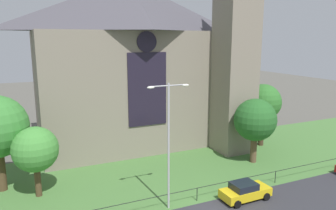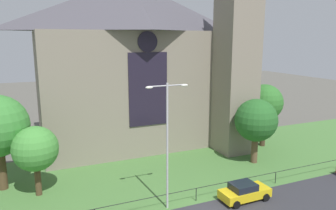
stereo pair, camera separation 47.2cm
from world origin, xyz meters
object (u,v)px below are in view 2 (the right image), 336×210
tree_right_far (265,103)px  streetlamp_near (167,133)px  tree_left_near (35,149)px  church_building (139,62)px  tree_right_near (256,121)px  parked_car_yellow (244,192)px

tree_right_far → streetlamp_near: bearing=-151.2°
tree_left_near → streetlamp_near: 11.40m
church_building → tree_left_near: size_ratio=4.31×
tree_right_near → streetlamp_near: bearing=-157.5°
church_building → tree_right_far: 16.20m
church_building → tree_right_near: 15.73m
church_building → streetlamp_near: size_ratio=2.61×
church_building → tree_right_far: church_building is taller
church_building → tree_left_near: 17.42m
tree_right_near → tree_left_near: size_ratio=1.15×
tree_right_far → streetlamp_near: 19.38m
church_building → tree_left_near: church_building is taller
church_building → tree_left_near: bearing=-140.6°
tree_right_near → tree_left_near: (-21.62, 1.26, -0.55)m
tree_right_far → tree_right_near: bearing=-137.4°
church_building → tree_right_near: (9.02, -11.59, -5.62)m
tree_right_far → parked_car_yellow: (-10.63, -10.70, -4.69)m
tree_right_near → parked_car_yellow: tree_right_near is taller
parked_car_yellow → tree_right_near: bearing=46.0°
tree_left_near → tree_right_near: bearing=-3.3°
streetlamp_near → tree_right_far: bearing=28.8°
tree_left_near → streetlamp_near: streetlamp_near is taller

